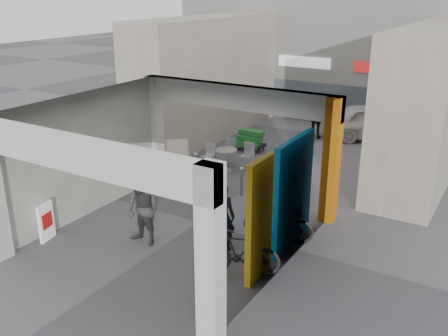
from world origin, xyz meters
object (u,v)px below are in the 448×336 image
Objects in this scene: white_van at (377,122)px; produce_stand at (250,143)px; cafe_set at (228,159)px; border_collie at (223,222)px; man_back_turned at (143,210)px; man_elderly at (289,209)px; bicycle_rear at (240,253)px; man_with_dog at (222,216)px; bicycle_front at (278,222)px; man_crates at (317,118)px.

produce_stand is at bearing 112.54° from white_van.
cafe_set is 7.30m from white_van.
produce_stand is at bearing 97.52° from cafe_set.
man_back_turned is at bearing -109.76° from border_collie.
man_back_turned is at bearing -145.64° from man_elderly.
bicycle_rear is (2.78, 0.01, -0.40)m from man_back_turned.
man_with_dog reaches higher than bicycle_rear.
man_elderly is (4.05, -3.70, 0.46)m from cafe_set.
man_back_turned is 1.19× the size of man_elderly.
man_back_turned is 2.81m from bicycle_rear.
bicycle_front is at bearing -45.57° from cafe_set.
man_back_turned is 1.03× the size of bicycle_front.
cafe_set is at bearing 106.27° from man_back_turned.
man_with_dog is at bearing 128.69° from bicycle_front.
bicycle_rear is (2.53, -11.05, -0.33)m from man_crates.
man_with_dog is 0.94× the size of man_back_turned.
man_with_dog is 11.51m from white_van.
man_elderly is 0.43m from bicycle_front.
cafe_set is 0.36× the size of white_van.
bicycle_front is at bearing 41.41° from man_back_turned.
man_elderly is (4.34, -5.89, 0.48)m from produce_stand.
man_crates is (-1.07, 9.39, 0.63)m from border_collie.
man_back_turned reaches higher than bicycle_rear.
man_back_turned is 11.07m from man_crates.
bicycle_front is (-0.18, -0.24, -0.31)m from man_elderly.
man_back_turned reaches higher than produce_stand.
border_collie is 0.39× the size of man_elderly.
produce_stand is 9.11m from bicycle_rear.
bicycle_front is (2.78, 1.98, -0.46)m from man_back_turned.
bicycle_rear is 0.41× the size of white_van.
man_crates is (-2.71, 8.84, 0.09)m from man_elderly.
man_with_dog is 0.97× the size of bicycle_rear.
man_back_turned is 12.53m from white_van.
bicycle_front is at bearing -130.04° from man_elderly.
man_back_turned is 3.71m from man_elderly.
produce_stand is 3.41m from man_crates.
cafe_set is 0.86× the size of bicycle_rear.
man_with_dog is (2.91, -5.14, 0.55)m from cafe_set.
cafe_set is 0.83× the size of man_back_turned.
bicycle_rear is (0.00, -1.97, 0.07)m from bicycle_front.
man_elderly reaches higher than border_collie.
man_with_dog reaches higher than produce_stand.
man_back_turned reaches higher than bicycle_front.
man_back_turned is at bearing -79.62° from cafe_set.
man_crates is 9.43m from bicycle_front.
man_crates is at bearing 94.59° from man_back_turned.
man_with_dog is at bearing 29.29° from man_back_turned.
man_back_turned reaches higher than man_crates.
white_van reaches higher than border_collie.
border_collie is 0.14× the size of white_van.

